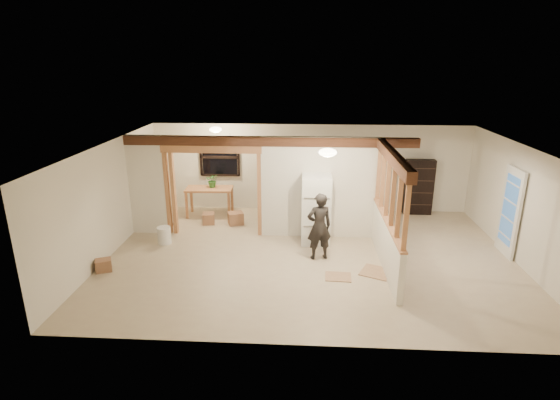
# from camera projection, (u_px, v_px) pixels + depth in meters

# --- Properties ---
(floor) EXTENTS (9.00, 6.50, 0.01)m
(floor) POSITION_uv_depth(u_px,v_px,m) (310.00, 256.00, 9.85)
(floor) COLOR #BCAB8C
(floor) RESTS_ON ground
(ceiling) EXTENTS (9.00, 6.50, 0.01)m
(ceiling) POSITION_uv_depth(u_px,v_px,m) (312.00, 146.00, 9.08)
(ceiling) COLOR white
(wall_back) EXTENTS (9.00, 0.01, 2.50)m
(wall_back) POSITION_uv_depth(u_px,v_px,m) (310.00, 168.00, 12.55)
(wall_back) COLOR beige
(wall_back) RESTS_ON floor
(wall_front) EXTENTS (9.00, 0.01, 2.50)m
(wall_front) POSITION_uv_depth(u_px,v_px,m) (313.00, 273.00, 6.37)
(wall_front) COLOR beige
(wall_front) RESTS_ON floor
(wall_left) EXTENTS (0.01, 6.50, 2.50)m
(wall_left) POSITION_uv_depth(u_px,v_px,m) (109.00, 200.00, 9.72)
(wall_left) COLOR beige
(wall_left) RESTS_ON floor
(wall_right) EXTENTS (0.01, 6.50, 2.50)m
(wall_right) POSITION_uv_depth(u_px,v_px,m) (524.00, 207.00, 9.21)
(wall_right) COLOR beige
(wall_right) RESTS_ON floor
(partition_left_stub) EXTENTS (0.90, 0.12, 2.50)m
(partition_left_stub) POSITION_uv_depth(u_px,v_px,m) (147.00, 185.00, 10.83)
(partition_left_stub) COLOR silver
(partition_left_stub) RESTS_ON floor
(partition_center) EXTENTS (2.80, 0.12, 2.50)m
(partition_center) POSITION_uv_depth(u_px,v_px,m) (319.00, 188.00, 10.59)
(partition_center) COLOR silver
(partition_center) RESTS_ON floor
(doorway_frame) EXTENTS (2.46, 0.14, 2.20)m
(doorway_frame) POSITION_uv_depth(u_px,v_px,m) (213.00, 192.00, 10.78)
(doorway_frame) COLOR #B4784C
(doorway_frame) RESTS_ON floor
(header_beam_back) EXTENTS (7.00, 0.18, 0.22)m
(header_beam_back) POSITION_uv_depth(u_px,v_px,m) (269.00, 141.00, 10.31)
(header_beam_back) COLOR #4C291A
(header_beam_back) RESTS_ON ceiling
(header_beam_right) EXTENTS (0.18, 3.30, 0.22)m
(header_beam_right) POSITION_uv_depth(u_px,v_px,m) (393.00, 157.00, 8.65)
(header_beam_right) COLOR #4C291A
(header_beam_right) RESTS_ON ceiling
(pony_wall) EXTENTS (0.12, 3.20, 1.00)m
(pony_wall) POSITION_uv_depth(u_px,v_px,m) (386.00, 244.00, 9.22)
(pony_wall) COLOR silver
(pony_wall) RESTS_ON floor
(stud_partition) EXTENTS (0.14, 3.20, 1.32)m
(stud_partition) POSITION_uv_depth(u_px,v_px,m) (390.00, 192.00, 8.87)
(stud_partition) COLOR #B4784C
(stud_partition) RESTS_ON pony_wall
(window_back) EXTENTS (1.12, 0.10, 1.10)m
(window_back) POSITION_uv_depth(u_px,v_px,m) (220.00, 157.00, 12.53)
(window_back) COLOR black
(window_back) RESTS_ON wall_back
(french_door) EXTENTS (0.12, 0.86, 2.00)m
(french_door) POSITION_uv_depth(u_px,v_px,m) (510.00, 212.00, 9.67)
(french_door) COLOR white
(french_door) RESTS_ON floor
(ceiling_dome_main) EXTENTS (0.36, 0.36, 0.16)m
(ceiling_dome_main) POSITION_uv_depth(u_px,v_px,m) (328.00, 152.00, 8.59)
(ceiling_dome_main) COLOR #FFEABF
(ceiling_dome_main) RESTS_ON ceiling
(ceiling_dome_util) EXTENTS (0.32, 0.32, 0.14)m
(ceiling_dome_util) POSITION_uv_depth(u_px,v_px,m) (216.00, 129.00, 11.41)
(ceiling_dome_util) COLOR #FFEABF
(ceiling_dome_util) RESTS_ON ceiling
(hanging_bulb) EXTENTS (0.07, 0.07, 0.07)m
(hanging_bulb) POSITION_uv_depth(u_px,v_px,m) (230.00, 146.00, 10.81)
(hanging_bulb) COLOR #FFD88C
(hanging_bulb) RESTS_ON ceiling
(refrigerator) EXTENTS (0.68, 0.66, 1.66)m
(refrigerator) POSITION_uv_depth(u_px,v_px,m) (316.00, 210.00, 10.35)
(refrigerator) COLOR white
(refrigerator) RESTS_ON floor
(woman) EXTENTS (0.63, 0.50, 1.51)m
(woman) POSITION_uv_depth(u_px,v_px,m) (319.00, 226.00, 9.51)
(woman) COLOR black
(woman) RESTS_ON floor
(work_table) EXTENTS (1.32, 0.71, 0.81)m
(work_table) POSITION_uv_depth(u_px,v_px,m) (210.00, 202.00, 12.29)
(work_table) COLOR #B4784C
(work_table) RESTS_ON floor
(potted_plant) EXTENTS (0.37, 0.33, 0.39)m
(potted_plant) POSITION_uv_depth(u_px,v_px,m) (213.00, 180.00, 12.18)
(potted_plant) COLOR #296C27
(potted_plant) RESTS_ON work_table
(shop_vac) EXTENTS (0.54, 0.54, 0.55)m
(shop_vac) POSITION_uv_depth(u_px,v_px,m) (165.00, 216.00, 11.54)
(shop_vac) COLOR maroon
(shop_vac) RESTS_ON floor
(bookshelf) EXTENTS (0.79, 0.26, 1.58)m
(bookshelf) POSITION_uv_depth(u_px,v_px,m) (419.00, 187.00, 12.33)
(bookshelf) COLOR black
(bookshelf) RESTS_ON floor
(bucket) EXTENTS (0.37, 0.37, 0.41)m
(bucket) POSITION_uv_depth(u_px,v_px,m) (164.00, 235.00, 10.47)
(bucket) COLOR white
(bucket) RESTS_ON floor
(box_util_a) EXTENTS (0.48, 0.45, 0.33)m
(box_util_a) POSITION_uv_depth(u_px,v_px,m) (236.00, 218.00, 11.70)
(box_util_a) COLOR #906246
(box_util_a) RESTS_ON floor
(box_util_b) EXTENTS (0.37, 0.37, 0.29)m
(box_util_b) POSITION_uv_depth(u_px,v_px,m) (209.00, 218.00, 11.75)
(box_util_b) COLOR #906246
(box_util_b) RESTS_ON floor
(box_front) EXTENTS (0.39, 0.36, 0.26)m
(box_front) POSITION_uv_depth(u_px,v_px,m) (104.00, 265.00, 9.11)
(box_front) COLOR #906246
(box_front) RESTS_ON floor
(floor_panel_near) EXTENTS (0.77, 0.77, 0.02)m
(floor_panel_near) POSITION_uv_depth(u_px,v_px,m) (376.00, 272.00, 9.07)
(floor_panel_near) COLOR tan
(floor_panel_near) RESTS_ON floor
(floor_panel_far) EXTENTS (0.54, 0.44, 0.02)m
(floor_panel_far) POSITION_uv_depth(u_px,v_px,m) (338.00, 277.00, 8.88)
(floor_panel_far) COLOR tan
(floor_panel_far) RESTS_ON floor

